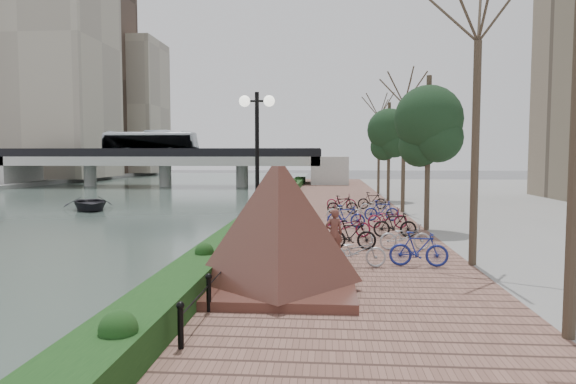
# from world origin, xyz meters

# --- Properties ---
(ground) EXTENTS (220.00, 220.00, 0.00)m
(ground) POSITION_xyz_m (0.00, 0.00, 0.00)
(ground) COLOR #59595B
(ground) RESTS_ON ground
(river_water) EXTENTS (30.00, 130.00, 0.02)m
(river_water) POSITION_xyz_m (-15.00, 25.00, 0.01)
(river_water) COLOR #3F4F48
(river_water) RESTS_ON ground
(promenade) EXTENTS (8.00, 75.00, 0.50)m
(promenade) POSITION_xyz_m (4.00, 17.50, 0.25)
(promenade) COLOR brown
(promenade) RESTS_ON ground
(hedge) EXTENTS (1.10, 56.00, 0.60)m
(hedge) POSITION_xyz_m (0.60, 20.00, 0.80)
(hedge) COLOR #153714
(hedge) RESTS_ON promenade
(chain_fence) EXTENTS (0.10, 14.10, 0.70)m
(chain_fence) POSITION_xyz_m (1.40, 2.00, 0.85)
(chain_fence) COLOR black
(chain_fence) RESTS_ON promenade
(granite_monument) EXTENTS (4.32, 4.32, 2.93)m
(granite_monument) POSITION_xyz_m (2.65, -1.26, 1.99)
(granite_monument) COLOR #42201C
(granite_monument) RESTS_ON promenade
(lamppost) EXTENTS (1.02, 0.32, 4.95)m
(lamppost) POSITION_xyz_m (1.79, 1.45, 4.06)
(lamppost) COLOR black
(lamppost) RESTS_ON promenade
(motorcycle) EXTENTS (1.22, 1.86, 1.12)m
(motorcycle) POSITION_xyz_m (2.74, 2.36, 1.06)
(motorcycle) COLOR black
(motorcycle) RESTS_ON promenade
(pedestrian) EXTENTS (0.62, 0.47, 1.51)m
(pedestrian) POSITION_xyz_m (4.00, 2.84, 1.26)
(pedestrian) COLOR brown
(pedestrian) RESTS_ON promenade
(bicycle_parking) EXTENTS (2.40, 17.32, 1.00)m
(bicycle_parking) POSITION_xyz_m (5.49, 9.34, 0.97)
(bicycle_parking) COLOR #ACADB1
(bicycle_parking) RESTS_ON promenade
(street_trees) EXTENTS (3.20, 37.12, 6.80)m
(street_trees) POSITION_xyz_m (8.00, 12.68, 3.69)
(street_trees) COLOR #3A3022
(street_trees) RESTS_ON promenade
(bridge) EXTENTS (36.00, 10.77, 6.50)m
(bridge) POSITION_xyz_m (-15.34, 45.00, 3.37)
(bridge) COLOR #AEAEA9
(bridge) RESTS_ON ground
(boat) EXTENTS (4.92, 5.41, 0.92)m
(boat) POSITION_xyz_m (-12.03, 19.81, 0.48)
(boat) COLOR black
(boat) RESTS_ON river_water
(far_buildings) EXTENTS (35.00, 38.00, 38.00)m
(far_buildings) POSITION_xyz_m (-41.66, 65.91, 16.12)
(far_buildings) COLOR #A39B88
(far_buildings) RESTS_ON far_bank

